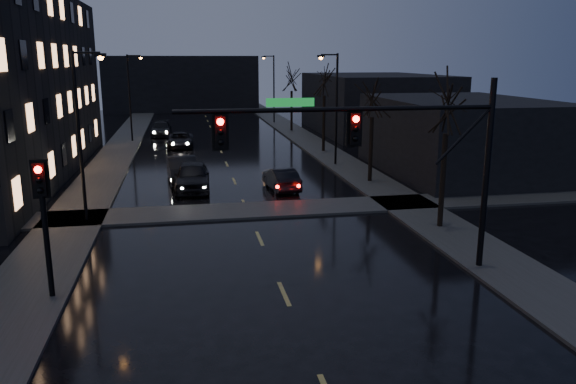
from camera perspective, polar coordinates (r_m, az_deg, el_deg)
name	(u,v)px	position (r m, az deg, el deg)	size (l,w,h in m)	color
sidewalk_left	(113,160)	(45.10, -17.40, 3.12)	(3.00, 140.00, 0.12)	#2D2D2B
sidewalk_right	(327,153)	(46.25, 4.03, 3.95)	(3.00, 140.00, 0.12)	#2D2D2B
sidewalk_cross	(248,210)	(28.81, -4.12, -1.88)	(40.00, 3.00, 0.12)	#2D2D2B
commercial_right_near	(461,136)	(40.07, 17.18, 5.44)	(10.00, 14.00, 5.00)	black
commercial_right_far	(375,103)	(60.73, 8.82, 8.88)	(12.00, 18.00, 6.00)	black
far_block	(182,83)	(87.20, -10.76, 10.79)	(22.00, 10.00, 8.00)	black
signal_mast	(389,142)	(19.60, 10.22, 5.06)	(11.11, 0.41, 7.00)	black
signal_pole_left	(43,210)	(19.22, -23.59, -1.68)	(0.35, 0.41, 4.53)	black
tree_near	(448,92)	(25.86, 15.98, 9.74)	(3.52, 3.52, 8.08)	black
tree_mid_a	(373,89)	(35.10, 8.61, 10.30)	(3.30, 3.30, 7.58)	black
tree_mid_b	(324,72)	(46.57, 3.73, 12.12)	(3.74, 3.74, 8.59)	black
tree_far	(292,74)	(60.25, 0.37, 11.91)	(3.43, 3.43, 7.88)	black
streetlight_l_near	(83,123)	(27.65, -20.08, 6.65)	(1.53, 0.28, 8.00)	black
streetlight_l_far	(132,90)	(54.39, -15.60, 9.91)	(1.53, 0.28, 8.00)	black
streetlight_r_mid	(334,100)	(40.65, 4.67, 9.32)	(1.53, 0.28, 8.00)	black
streetlight_r_far	(272,83)	(68.03, -1.63, 11.00)	(1.53, 0.28, 8.00)	black
oncoming_car_a	(192,176)	(33.76, -9.71, 1.61)	(2.01, 4.99, 1.70)	black
oncoming_car_b	(182,170)	(35.92, -10.67, 2.21)	(1.70, 4.89, 1.61)	black
oncoming_car_c	(180,140)	(50.41, -10.90, 5.21)	(2.18, 4.73, 1.32)	black
oncoming_car_d	(161,129)	(58.44, -12.78, 6.28)	(2.00, 4.93, 1.43)	black
lead_car	(281,179)	(33.36, -0.69, 1.34)	(1.40, 4.02, 1.33)	black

